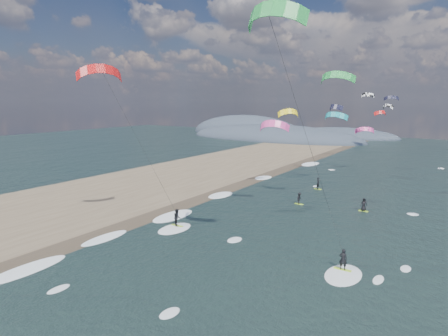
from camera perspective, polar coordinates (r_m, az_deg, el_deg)
The scene contains 9 objects.
ground at distance 27.46m, azimuth -12.99°, elevation -18.62°, with size 260.00×260.00×0.00m, color black.
sand_strip at distance 51.11m, azimuth -23.42°, elevation -5.50°, with size 26.00×240.00×0.00m, color brown.
wet_sand_strip at distance 41.84m, azimuth -14.34°, elevation -8.36°, with size 3.00×240.00×0.00m, color #382D23.
coastal_hills at distance 139.61m, azimuth 6.99°, elevation 4.80°, with size 80.00×41.00×15.00m.
kitesurfer_near_a at distance 25.54m, azimuth 9.20°, elevation 14.57°, with size 7.73×8.38×19.65m.
kitesurfer_near_b at distance 36.95m, azimuth -14.77°, elevation 7.08°, with size 6.88×9.45×16.83m.
far_kitesurfers at distance 50.77m, azimuth 14.98°, elevation -4.14°, with size 9.64×10.12×1.79m.
bg_kite_field at distance 71.12m, azimuth 19.37°, elevation 8.91°, with size 11.70×69.85×9.25m.
shoreline_surf at distance 44.18m, azimuth -8.67°, elevation -7.16°, with size 2.40×79.40×0.11m.
Camera 1 is at (17.88, -16.17, 13.16)m, focal length 30.00 mm.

